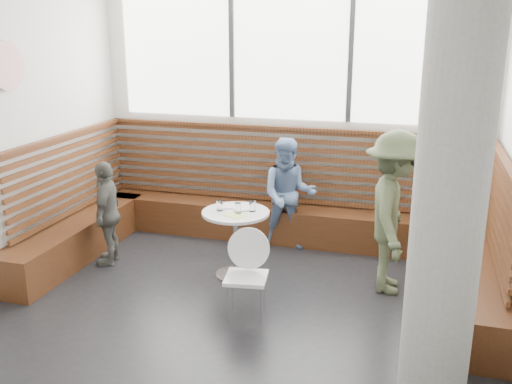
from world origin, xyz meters
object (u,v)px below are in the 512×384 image
(concrete_column, at_px, (450,192))
(cafe_chair, at_px, (248,267))
(adult_man, at_px, (394,213))
(child_left, at_px, (108,213))
(cafe_table, at_px, (236,230))
(child_back, at_px, (288,195))

(concrete_column, relative_size, cafe_chair, 3.78)
(adult_man, bearing_deg, cafe_chair, 123.71)
(cafe_chair, relative_size, child_left, 0.69)
(cafe_table, bearing_deg, cafe_chair, -64.33)
(concrete_column, bearing_deg, child_left, 156.71)
(concrete_column, height_order, cafe_table, concrete_column)
(concrete_column, distance_m, cafe_table, 2.84)
(cafe_table, height_order, cafe_chair, cafe_chair)
(concrete_column, distance_m, cafe_chair, 2.18)
(cafe_table, height_order, child_left, child_left)
(concrete_column, distance_m, child_left, 4.07)
(cafe_table, xyz_separation_m, child_back, (0.37, 0.95, 0.16))
(cafe_table, height_order, adult_man, adult_man)
(cafe_chair, height_order, child_back, child_back)
(concrete_column, relative_size, child_left, 2.62)
(cafe_chair, bearing_deg, child_left, 150.04)
(concrete_column, xyz_separation_m, cafe_chair, (-1.69, 0.80, -1.11))
(concrete_column, relative_size, adult_man, 1.88)
(child_left, bearing_deg, child_back, 102.96)
(concrete_column, xyz_separation_m, child_back, (-1.72, 2.56, -0.90))
(cafe_table, xyz_separation_m, cafe_chair, (0.39, -0.81, -0.05))
(cafe_chair, height_order, adult_man, adult_man)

